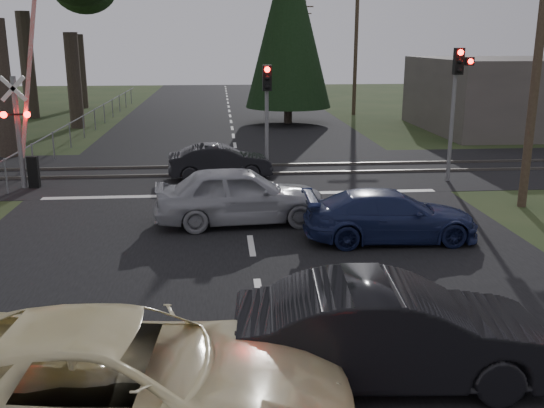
{
  "coord_description": "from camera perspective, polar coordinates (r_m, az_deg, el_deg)",
  "views": [
    {
      "loc": [
        -0.72,
        -11.25,
        4.93
      ],
      "look_at": [
        0.44,
        2.14,
        1.3
      ],
      "focal_mm": 40.0,
      "sensor_mm": 36.0,
      "label": 1
    }
  ],
  "objects": [
    {
      "name": "traffic_signal_center",
      "position": [
        22.1,
        -0.48,
        9.6
      ],
      "size": [
        0.32,
        0.48,
        4.1
      ],
      "color": "slate",
      "rests_on": "ground"
    },
    {
      "name": "rail_far",
      "position": [
        24.56,
        -3.18,
        3.63
      ],
      "size": [
        120.0,
        0.12,
        0.1
      ],
      "primitive_type": "cube",
      "color": "#59544C",
      "rests_on": "ground"
    },
    {
      "name": "fence_left",
      "position": [
        34.84,
        -16.73,
        6.35
      ],
      "size": [
        0.1,
        36.0,
        1.2
      ],
      "primitive_type": null,
      "color": "slate",
      "rests_on": "ground"
    },
    {
      "name": "ground",
      "position": [
        12.31,
        -1.21,
        -8.5
      ],
      "size": [
        120.0,
        120.0,
        0.0
      ],
      "primitive_type": "plane",
      "color": "#233418",
      "rests_on": "ground"
    },
    {
      "name": "utility_pole_near",
      "position": [
        19.56,
        23.83,
        13.27
      ],
      "size": [
        1.8,
        0.26,
        9.0
      ],
      "color": "#4C3D2D",
      "rests_on": "ground"
    },
    {
      "name": "dark_hatchback",
      "position": [
        9.3,
        11.32,
        -11.76
      ],
      "size": [
        4.81,
        1.96,
        1.55
      ],
      "primitive_type": "imported",
      "rotation": [
        0.0,
        0.0,
        1.5
      ],
      "color": "black",
      "rests_on": "ground"
    },
    {
      "name": "utility_pole_far",
      "position": [
        66.89,
        3.08,
        14.92
      ],
      "size": [
        1.8,
        0.26,
        9.0
      ],
      "color": "#4C3D2D",
      "rests_on": "ground"
    },
    {
      "name": "utility_pole_mid",
      "position": [
        42.27,
        7.91,
        14.7
      ],
      "size": [
        1.8,
        0.26,
        9.0
      ],
      "color": "#4C3D2D",
      "rests_on": "ground"
    },
    {
      "name": "stop_line",
      "position": [
        20.08,
        -2.75,
        0.92
      ],
      "size": [
        13.0,
        0.35,
        0.0
      ],
      "primitive_type": "cube",
      "color": "silver",
      "rests_on": "ground"
    },
    {
      "name": "crossing_signal",
      "position": [
        22.23,
        -22.22,
        6.58
      ],
      "size": [
        1.62,
        0.38,
        6.96
      ],
      "color": "slate",
      "rests_on": "ground"
    },
    {
      "name": "rail_near",
      "position": [
        22.99,
        -3.05,
        2.84
      ],
      "size": [
        120.0,
        0.12,
        0.1
      ],
      "primitive_type": "cube",
      "color": "#59544C",
      "rests_on": "ground"
    },
    {
      "name": "road",
      "position": [
        21.83,
        -2.94,
        2.06
      ],
      "size": [
        14.0,
        100.0,
        0.01
      ],
      "primitive_type": "cube",
      "color": "black",
      "rests_on": "ground"
    },
    {
      "name": "silver_car",
      "position": [
        16.78,
        -3.03,
        0.84
      ],
      "size": [
        4.83,
        2.24,
        1.6
      ],
      "primitive_type": "imported",
      "rotation": [
        0.0,
        0.0,
        1.65
      ],
      "color": "#9C9EA4",
      "rests_on": "ground"
    },
    {
      "name": "blue_sedan",
      "position": [
        15.64,
        11.07,
        -1.1
      ],
      "size": [
        4.43,
        1.86,
        1.28
      ],
      "primitive_type": "imported",
      "rotation": [
        0.0,
        0.0,
        1.56
      ],
      "color": "#19224B",
      "rests_on": "ground"
    },
    {
      "name": "conifer_tree",
      "position": [
        37.51,
        1.58,
        16.73
      ],
      "size": [
        5.2,
        5.2,
        11.0
      ],
      "color": "#473D33",
      "rests_on": "ground"
    },
    {
      "name": "dark_car_far",
      "position": [
        22.42,
        -4.92,
        3.98
      ],
      "size": [
        3.87,
        1.62,
        1.24
      ],
      "primitive_type": "imported",
      "rotation": [
        0.0,
        0.0,
        1.65
      ],
      "color": "black",
      "rests_on": "ground"
    },
    {
      "name": "traffic_signal_right",
      "position": [
        22.37,
        17.03,
        10.33
      ],
      "size": [
        0.68,
        0.48,
        4.7
      ],
      "color": "slate",
      "rests_on": "ground"
    },
    {
      "name": "rail_corridor",
      "position": [
        23.78,
        -3.12,
        3.14
      ],
      "size": [
        120.0,
        8.0,
        0.01
      ],
      "primitive_type": "cube",
      "color": "black",
      "rests_on": "ground"
    },
    {
      "name": "cream_coupe",
      "position": [
        8.09,
        -14.05,
        -16.0
      ],
      "size": [
        6.03,
        3.13,
        1.62
      ],
      "primitive_type": "imported",
      "rotation": [
        0.0,
        0.0,
        1.49
      ],
      "color": "beige",
      "rests_on": "ground"
    }
  ]
}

